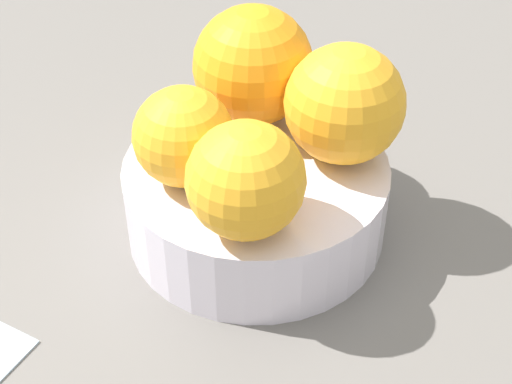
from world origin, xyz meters
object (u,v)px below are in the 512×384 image
at_px(orange_in_bowl_0, 345,104).
at_px(orange_in_bowl_1, 183,136).
at_px(orange_in_bowl_2, 253,65).
at_px(fruit_bowl, 256,200).
at_px(orange_in_bowl_3, 246,180).

bearing_deg(orange_in_bowl_0, orange_in_bowl_1, -26.57).
relative_size(orange_in_bowl_0, orange_in_bowl_2, 0.95).
height_order(orange_in_bowl_0, orange_in_bowl_2, orange_in_bowl_2).
height_order(orange_in_bowl_0, orange_in_bowl_1, orange_in_bowl_0).
xyz_separation_m(fruit_bowl, orange_in_bowl_3, (0.04, 0.04, 0.07)).
bearing_deg(fruit_bowl, orange_in_bowl_2, -128.40).
height_order(fruit_bowl, orange_in_bowl_3, orange_in_bowl_3).
xyz_separation_m(fruit_bowl, orange_in_bowl_2, (-0.04, -0.05, 0.07)).
relative_size(fruit_bowl, orange_in_bowl_1, 2.76).
bearing_deg(fruit_bowl, orange_in_bowl_0, 153.22).
height_order(fruit_bowl, orange_in_bowl_2, orange_in_bowl_2).
distance_m(fruit_bowl, orange_in_bowl_2, 0.09).
xyz_separation_m(orange_in_bowl_0, orange_in_bowl_1, (0.10, -0.05, -0.01)).
height_order(orange_in_bowl_1, orange_in_bowl_2, orange_in_bowl_2).
distance_m(orange_in_bowl_0, orange_in_bowl_2, 0.08).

